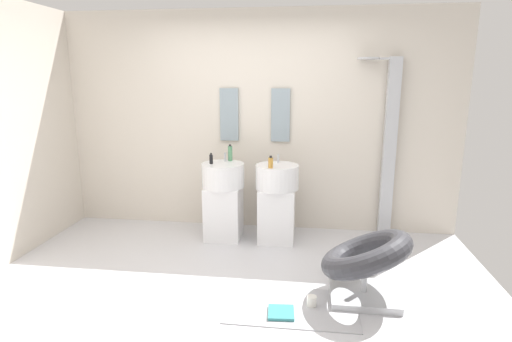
{
  "coord_description": "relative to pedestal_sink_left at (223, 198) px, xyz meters",
  "views": [
    {
      "loc": [
        0.65,
        -3.26,
        1.83
      ],
      "look_at": [
        0.15,
        0.55,
        0.95
      ],
      "focal_mm": 28.79,
      "sensor_mm": 36.0,
      "label": 1
    }
  ],
  "objects": [
    {
      "name": "vanity_mirror_left",
      "position": [
        0.0,
        0.42,
        0.91
      ],
      "size": [
        0.22,
        0.03,
        0.62
      ],
      "primitive_type": "cube",
      "color": "#8C9EA8"
    },
    {
      "name": "area_rug",
      "position": [
        0.85,
        -1.4,
        -0.47
      ],
      "size": [
        1.07,
        0.61,
        0.01
      ],
      "primitive_type": "cube",
      "color": "#B2B2B7",
      "rests_on": "ground_plane"
    },
    {
      "name": "rear_partition",
      "position": [
        0.31,
        0.49,
        0.82
      ],
      "size": [
        4.8,
        0.1,
        2.6
      ],
      "primitive_type": "cube",
      "color": "beige",
      "rests_on": "ground_plane"
    },
    {
      "name": "soap_bottle_green",
      "position": [
        0.05,
        0.17,
        0.49
      ],
      "size": [
        0.05,
        0.05,
        0.19
      ],
      "color": "#59996B",
      "rests_on": "pedestal_sink_left"
    },
    {
      "name": "magazine_teal",
      "position": [
        0.78,
        -1.52,
        -0.46
      ],
      "size": [
        0.22,
        0.22,
        0.02
      ],
      "primitive_type": "cube",
      "rotation": [
        0.0,
        0.0,
        0.08
      ],
      "color": "teal",
      "rests_on": "area_rug"
    },
    {
      "name": "ground_plane",
      "position": [
        0.31,
        -1.16,
        -0.5
      ],
      "size": [
        4.8,
        3.6,
        0.04
      ],
      "primitive_type": "cube",
      "color": "silver"
    },
    {
      "name": "shower_column",
      "position": [
        1.86,
        0.36,
        0.6
      ],
      "size": [
        0.49,
        0.24,
        2.05
      ],
      "color": "#B7BABF",
      "rests_on": "ground_plane"
    },
    {
      "name": "soap_bottle_amber",
      "position": [
        0.56,
        -0.16,
        0.46
      ],
      "size": [
        0.05,
        0.05,
        0.13
      ],
      "color": "#C68C38",
      "rests_on": "pedestal_sink_right"
    },
    {
      "name": "pedestal_sink_right",
      "position": [
        0.61,
        0.0,
        0.0
      ],
      "size": [
        0.48,
        0.48,
        0.98
      ],
      "color": "white",
      "rests_on": "ground_plane"
    },
    {
      "name": "vanity_mirror_right",
      "position": [
        0.61,
        0.42,
        0.91
      ],
      "size": [
        0.22,
        0.03,
        0.62
      ],
      "primitive_type": "cube",
      "color": "#8C9EA8"
    },
    {
      "name": "soap_bottle_black",
      "position": [
        -0.13,
        -0.03,
        0.46
      ],
      "size": [
        0.04,
        0.04,
        0.12
      ],
      "color": "black",
      "rests_on": "pedestal_sink_left"
    },
    {
      "name": "coffee_mug",
      "position": [
        1.01,
        -1.37,
        -0.43
      ],
      "size": [
        0.08,
        0.08,
        0.08
      ],
      "primitive_type": "cylinder",
      "color": "white",
      "rests_on": "area_rug"
    },
    {
      "name": "pedestal_sink_left",
      "position": [
        0.0,
        0.0,
        0.0
      ],
      "size": [
        0.48,
        0.48,
        0.98
      ],
      "color": "white",
      "rests_on": "ground_plane"
    },
    {
      "name": "lounge_chair",
      "position": [
        1.45,
        -1.17,
        -0.13
      ],
      "size": [
        1.03,
        1.03,
        0.65
      ],
      "color": "#B7BABF",
      "rests_on": "ground_plane"
    }
  ]
}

